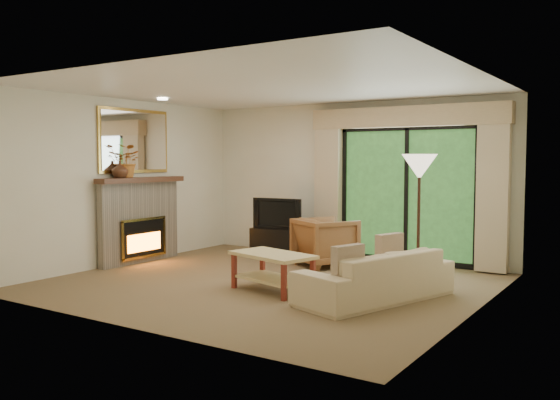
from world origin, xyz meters
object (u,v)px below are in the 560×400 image
Objects in this scene: armchair at (325,242)px; coffee_table at (272,272)px; media_console at (279,242)px; sofa at (375,275)px.

armchair reaches higher than coffee_table.
media_console is 3.39m from sofa.
armchair is (1.13, -0.42, 0.14)m from media_console.
sofa is 1.31m from coffee_table.
coffee_table is at bearing -63.70° from media_console.
media_console is 1.14× the size of armchair.
coffee_table is (-1.28, -0.27, -0.05)m from sofa.
coffee_table is (0.29, -1.91, -0.14)m from armchair.
coffee_table is (1.42, -2.33, 0.00)m from media_console.
armchair is 0.41× the size of sofa.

